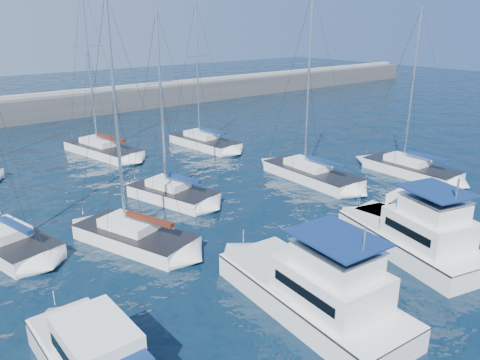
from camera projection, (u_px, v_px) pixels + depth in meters
ground at (328, 267)px, 25.67m from camera, size 220.00×220.00×0.00m
breakwater at (37, 111)px, 63.69m from camera, size 160.00×6.00×4.45m
motor_yacht_port_inner at (318, 292)px, 21.25m from camera, size 4.62×10.30×4.69m
motor_yacht_stbd_inner at (417, 237)px, 26.61m from camera, size 5.79×9.66×4.69m
motor_yacht_stbd_outer at (403, 221)px, 29.17m from camera, size 2.85×5.59×3.20m
sailboat_mid_a at (10, 242)px, 27.29m from camera, size 4.57×7.36×15.65m
sailboat_mid_b at (135, 236)px, 28.09m from camera, size 5.40×8.24×14.59m
sailboat_mid_c at (172, 194)px, 34.99m from camera, size 4.72×7.39×13.87m
sailboat_mid_d at (311, 174)px, 39.48m from camera, size 3.41×9.05×15.39m
sailboat_mid_e at (411, 169)px, 40.78m from camera, size 3.24×8.20×14.17m
sailboat_back_b at (103, 149)px, 46.93m from camera, size 4.93×9.75×16.90m
sailboat_back_c at (204, 142)px, 49.76m from camera, size 3.91×8.71×14.94m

